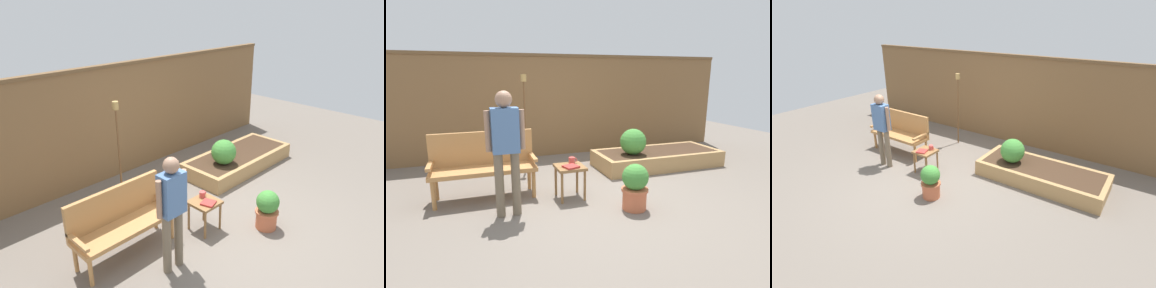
% 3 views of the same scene
% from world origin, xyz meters
% --- Properties ---
extents(ground_plane, '(14.00, 14.00, 0.00)m').
position_xyz_m(ground_plane, '(0.00, 0.00, 0.00)').
color(ground_plane, '#70665B').
extents(fence_back, '(8.40, 0.14, 2.16)m').
position_xyz_m(fence_back, '(0.00, 2.60, 1.09)').
color(fence_back, brown).
rests_on(fence_back, ground_plane).
extents(garden_bench, '(1.44, 0.48, 0.94)m').
position_xyz_m(garden_bench, '(-1.46, 0.58, 0.54)').
color(garden_bench, '#B77F47').
rests_on(garden_bench, ground_plane).
extents(side_table, '(0.40, 0.40, 0.48)m').
position_xyz_m(side_table, '(-0.31, 0.11, 0.40)').
color(side_table, olive).
rests_on(side_table, ground_plane).
extents(cup_on_table, '(0.13, 0.09, 0.09)m').
position_xyz_m(cup_on_table, '(-0.25, 0.22, 0.53)').
color(cup_on_table, '#CC4C47').
rests_on(cup_on_table, side_table).
extents(book_on_table, '(0.24, 0.24, 0.03)m').
position_xyz_m(book_on_table, '(-0.33, 0.03, 0.49)').
color(book_on_table, '#B2332D').
rests_on(book_on_table, side_table).
extents(potted_boxwood, '(0.35, 0.35, 0.62)m').
position_xyz_m(potted_boxwood, '(0.37, -0.53, 0.32)').
color(potted_boxwood, '#C66642').
rests_on(potted_boxwood, ground_plane).
extents(raised_planter_bed, '(2.40, 1.00, 0.30)m').
position_xyz_m(raised_planter_bed, '(1.78, 1.10, 0.15)').
color(raised_planter_bed, '#AD8451').
rests_on(raised_planter_bed, ground_plane).
extents(shrub_near_bench, '(0.48, 0.48, 0.48)m').
position_xyz_m(shrub_near_bench, '(1.19, 1.00, 0.54)').
color(shrub_near_bench, brown).
rests_on(shrub_near_bench, raised_planter_bed).
extents(tiki_torch, '(0.10, 0.10, 1.75)m').
position_xyz_m(tiki_torch, '(-0.66, 1.71, 1.19)').
color(tiki_torch, brown).
rests_on(tiki_torch, ground_plane).
extents(person_by_bench, '(0.47, 0.20, 1.56)m').
position_xyz_m(person_by_bench, '(-1.21, -0.17, 0.93)').
color(person_by_bench, '#70604C').
rests_on(person_by_bench, ground_plane).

